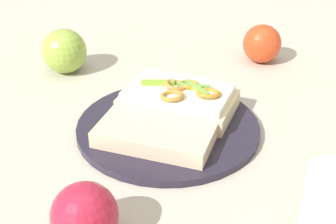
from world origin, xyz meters
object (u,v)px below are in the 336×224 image
apple_0 (85,215)px  apple_1 (262,44)px  sandwich (179,99)px  apple_3 (64,51)px  plate (168,127)px  bread_slice_side (157,132)px

apple_0 → apple_1: apple_1 is taller
sandwich → apple_0: 0.27m
sandwich → apple_3: bearing=163.0°
plate → sandwich: sandwich is taller
sandwich → apple_3: size_ratio=2.41×
plate → bread_slice_side: bread_slice_side is taller
apple_3 → apple_1: bearing=-22.7°
apple_0 → apple_3: size_ratio=0.88×
apple_1 → plate: bearing=-155.6°
sandwich → bread_slice_side: sandwich is taller
apple_0 → apple_1: (0.46, 0.27, 0.00)m
bread_slice_side → apple_1: (0.31, 0.15, 0.01)m
plate → apple_1: bearing=24.4°
plate → apple_3: apple_3 is taller
bread_slice_side → apple_1: size_ratio=2.17×
plate → apple_0: 0.23m
plate → sandwich: 0.05m
bread_slice_side → apple_3: apple_3 is taller
apple_0 → apple_3: 0.43m
bread_slice_side → apple_0: (-0.15, -0.12, 0.01)m
bread_slice_side → apple_0: 0.19m
apple_0 → bread_slice_side: bearing=38.8°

